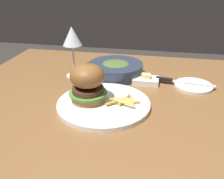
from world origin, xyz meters
TOP-DOWN VIEW (x-y plane):
  - dining_table at (0.00, 0.00)m, footprint 1.20×0.87m
  - main_plate at (-0.07, -0.09)m, footprint 0.28×0.28m
  - burger_sandwich at (-0.12, -0.09)m, footprint 0.12×0.12m
  - fries_pile at (-0.02, -0.09)m, footprint 0.10×0.08m
  - wine_glass at (-0.24, 0.12)m, footprint 0.07×0.07m
  - bread_plate at (0.21, 0.10)m, footprint 0.13×0.13m
  - table_knife at (0.16, 0.11)m, footprint 0.21×0.05m
  - butter_dish at (0.04, 0.11)m, footprint 0.09×0.06m
  - soup_bowl at (-0.08, 0.16)m, footprint 0.21×0.21m

SIDE VIEW (x-z plane):
  - dining_table at x=0.00m, z-range 0.28..1.02m
  - bread_plate at x=0.21m, z-range 0.74..0.75m
  - main_plate at x=-0.07m, z-range 0.74..0.75m
  - butter_dish at x=0.04m, z-range 0.73..0.77m
  - table_knife at x=0.16m, z-range 0.75..0.76m
  - fries_pile at x=-0.02m, z-range 0.75..0.77m
  - soup_bowl at x=-0.08m, z-range 0.74..0.79m
  - burger_sandwich at x=-0.12m, z-range 0.75..0.88m
  - wine_glass at x=-0.24m, z-range 0.79..0.99m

